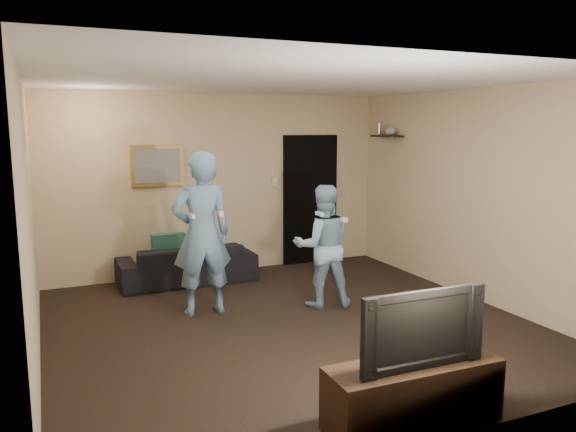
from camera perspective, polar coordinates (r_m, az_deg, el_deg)
name	(u,v)px	position (r m, az deg, el deg)	size (l,w,h in m)	color
ground	(290,324)	(6.24, 0.18, -10.96)	(5.00, 5.00, 0.00)	black
ceiling	(290,81)	(5.87, 0.19, 13.59)	(5.00, 5.00, 0.04)	silver
wall_back	(220,184)	(8.25, -6.91, 3.22)	(5.00, 0.04, 2.60)	#C8B185
wall_front	(445,257)	(3.81, 15.70, -4.06)	(5.00, 0.04, 2.60)	#C8B185
wall_left	(30,223)	(5.42, -24.75, -0.69)	(0.04, 5.00, 2.60)	#C8B185
wall_right	(475,195)	(7.29, 18.45, 2.03)	(0.04, 5.00, 2.60)	#C8B185
sofa	(187,263)	(7.88, -10.22, -4.75)	(1.85, 0.72, 0.54)	black
throw_pillow	(169,250)	(7.78, -12.03, -3.40)	(0.45, 0.14, 0.45)	#174739
painting_frame	(158,166)	(7.98, -13.11, 5.02)	(0.72, 0.05, 0.57)	olive
painting_canvas	(158,166)	(7.96, -13.07, 5.00)	(0.62, 0.01, 0.47)	slate
doorway	(310,200)	(8.78, 2.27, 1.68)	(0.90, 0.06, 2.00)	black
light_switch	(275,182)	(8.51, -1.37, 3.47)	(0.08, 0.02, 0.12)	silver
wall_shelf	(387,136)	(8.60, 10.00, 8.00)	(0.20, 0.60, 0.03)	black
shelf_vase	(391,130)	(8.51, 10.40, 8.64)	(0.16, 0.16, 0.16)	#A4A4A8
shelf_figurine	(379,129)	(8.77, 9.26, 8.73)	(0.06, 0.06, 0.18)	#BBBBBF
tv_console	(413,394)	(4.31, 12.58, -17.22)	(1.30, 0.42, 0.46)	black
television	(416,326)	(4.11, 12.84, -10.79)	(0.98, 0.13, 0.56)	black
wii_player_left	(202,234)	(6.43, -8.77, -1.80)	(0.70, 0.52, 1.87)	#6991B6
wii_player_right	(323,246)	(6.69, 3.55, -3.05)	(0.83, 0.72, 1.46)	#89AFC7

